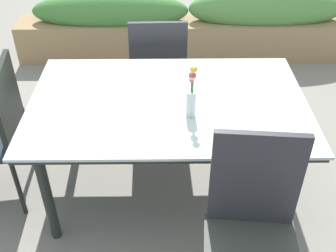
% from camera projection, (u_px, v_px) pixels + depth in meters
% --- Properties ---
extents(ground_plane, '(12.00, 12.00, 0.00)m').
position_uv_depth(ground_plane, '(171.00, 180.00, 2.81)').
color(ground_plane, gray).
extents(dining_table, '(1.55, 0.98, 0.70)m').
position_uv_depth(dining_table, '(168.00, 110.00, 2.36)').
color(dining_table, silver).
rests_on(dining_table, ground).
extents(chair_far_side, '(0.43, 0.43, 0.88)m').
position_uv_depth(chair_far_side, '(158.00, 62.00, 3.06)').
color(chair_far_side, '#39253C').
rests_on(chair_far_side, ground).
extents(chair_near_right, '(0.45, 0.45, 0.99)m').
position_uv_depth(chair_near_right, '(252.00, 228.00, 1.80)').
color(chair_near_right, '#363933').
rests_on(chair_near_right, ground).
extents(flower_vase, '(0.05, 0.05, 0.30)m').
position_uv_depth(flower_vase, '(191.00, 94.00, 2.13)').
color(flower_vase, silver).
rests_on(flower_vase, dining_table).
extents(planter_box, '(3.32, 0.39, 0.69)m').
position_uv_depth(planter_box, '(190.00, 25.00, 4.06)').
color(planter_box, '#9E7F56').
rests_on(planter_box, ground).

